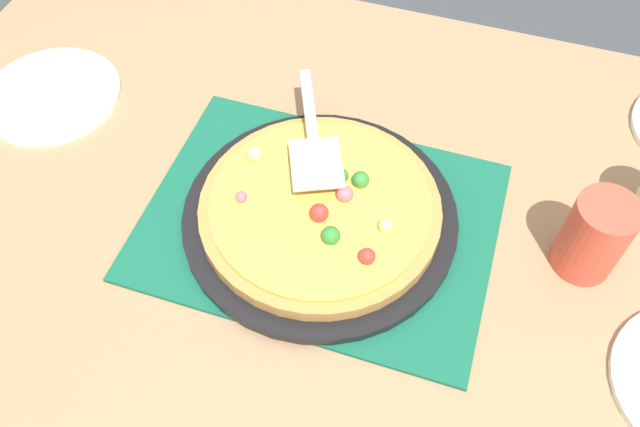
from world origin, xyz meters
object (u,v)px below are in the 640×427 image
pizza_pan (320,216)px  plate_side (52,95)px  pizza (320,208)px  pizza_server (313,138)px  cup_corner (594,236)px

pizza_pan → plate_side: 0.50m
pizza → pizza_server: (0.04, -0.09, 0.03)m
cup_corner → pizza_server: cup_corner is taller
pizza_server → plate_side: bearing=-1.5°
pizza_pan → pizza: pizza is taller
plate_side → pizza: bearing=168.4°
pizza_pan → cup_corner: cup_corner is taller
plate_side → pizza_server: 0.46m
pizza_pan → pizza_server: (0.04, -0.09, 0.05)m
pizza_pan → pizza_server: 0.11m
cup_corner → plate_side: bearing=-3.7°
cup_corner → pizza: bearing=7.5°
pizza_pan → pizza: 0.02m
pizza → plate_side: 0.50m
pizza → pizza_server: 0.10m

